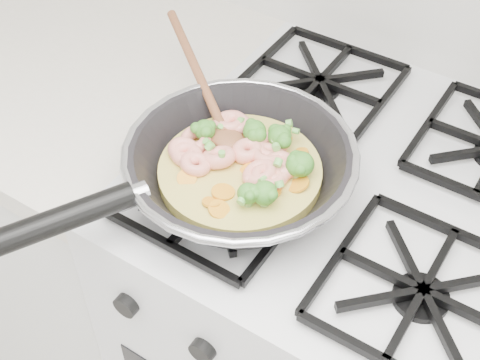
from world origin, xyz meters
The scene contains 3 objects.
stove centered at (0.00, 1.70, 0.46)m, with size 0.60×0.60×0.92m.
counter_left centered at (-0.80, 1.70, 0.45)m, with size 1.00×0.60×0.90m.
skillet centered at (-0.13, 1.58, 0.96)m, with size 0.41×0.50×0.10m.
Camera 1 is at (0.21, 1.05, 1.58)m, focal length 49.39 mm.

